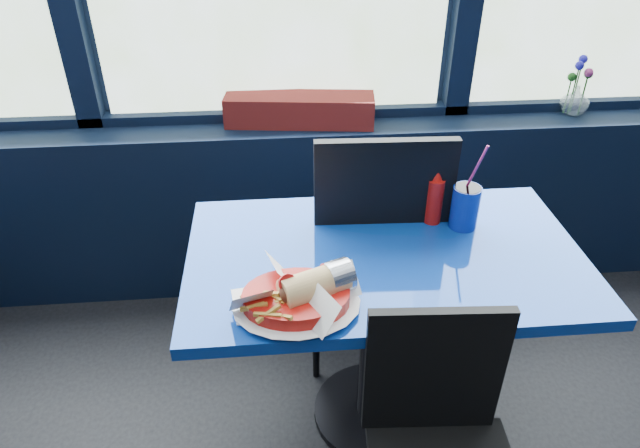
{
  "coord_description": "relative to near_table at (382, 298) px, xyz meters",
  "views": [
    {
      "loc": [
        -0.02,
        0.63,
        1.77
      ],
      "look_at": [
        0.1,
        1.98,
        0.88
      ],
      "focal_mm": 32.0,
      "sensor_mm": 36.0,
      "label": 1
    }
  ],
  "objects": [
    {
      "name": "flower_vase",
      "position": [
        0.99,
        0.88,
        0.31
      ],
      "size": [
        0.14,
        0.14,
        0.25
      ],
      "rotation": [
        0.0,
        0.0,
        -0.15
      ],
      "color": "silver",
      "rests_on": "window_sill"
    },
    {
      "name": "napkin",
      "position": [
        -0.38,
        -0.2,
        0.18
      ],
      "size": [
        0.16,
        0.16,
        0.0
      ],
      "primitive_type": "cube",
      "rotation": [
        0.0,
        0.0,
        0.15
      ],
      "color": "white",
      "rests_on": "near_table"
    },
    {
      "name": "food_basket",
      "position": [
        -0.28,
        -0.22,
        0.22
      ],
      "size": [
        0.31,
        0.3,
        0.11
      ],
      "rotation": [
        0.0,
        0.0,
        -0.05
      ],
      "color": "#AD100B",
      "rests_on": "near_table"
    },
    {
      "name": "ketchup_bottle",
      "position": [
        0.18,
        0.16,
        0.27
      ],
      "size": [
        0.05,
        0.05,
        0.2
      ],
      "color": "#AD100B",
      "rests_on": "near_table"
    },
    {
      "name": "soda_cup",
      "position": [
        0.28,
        0.12,
        0.26
      ],
      "size": [
        0.09,
        0.09,
        0.3
      ],
      "rotation": [
        0.0,
        0.0,
        0.02
      ],
      "color": "#0D2797",
      "rests_on": "near_table"
    },
    {
      "name": "window_sill",
      "position": [
        -0.3,
        0.87,
        -0.17
      ],
      "size": [
        5.0,
        0.26,
        0.8
      ],
      "primitive_type": "cube",
      "color": "black",
      "rests_on": "ground"
    },
    {
      "name": "chair_near_front",
      "position": [
        0.07,
        -0.48,
        -0.08
      ],
      "size": [
        0.41,
        0.41,
        0.85
      ],
      "rotation": [
        0.0,
        0.0,
        -0.06
      ],
      "color": "black",
      "rests_on": "ground"
    },
    {
      "name": "near_table",
      "position": [
        0.0,
        0.0,
        0.0
      ],
      "size": [
        1.2,
        0.7,
        0.75
      ],
      "color": "black",
      "rests_on": "ground"
    },
    {
      "name": "planter_box",
      "position": [
        -0.21,
        0.88,
        0.29
      ],
      "size": [
        0.63,
        0.23,
        0.12
      ],
      "primitive_type": "cube",
      "rotation": [
        0.0,
        0.0,
        -0.12
      ],
      "color": "maroon",
      "rests_on": "window_sill"
    },
    {
      "name": "chair_near_back",
      "position": [
        0.02,
        0.31,
        0.03
      ],
      "size": [
        0.49,
        0.49,
        1.04
      ],
      "rotation": [
        0.0,
        0.0,
        3.1
      ],
      "color": "black",
      "rests_on": "ground"
    }
  ]
}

